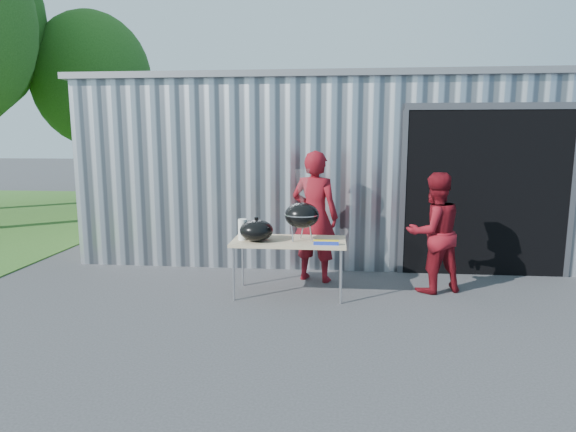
# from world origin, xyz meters

# --- Properties ---
(ground) EXTENTS (80.00, 80.00, 0.00)m
(ground) POSITION_xyz_m (0.00, 0.00, 0.00)
(ground) COLOR #363639
(building) EXTENTS (8.20, 6.20, 3.10)m
(building) POSITION_xyz_m (0.92, 4.59, 1.54)
(building) COLOR silver
(building) RESTS_ON ground
(tree_far) EXTENTS (3.57, 3.57, 5.92)m
(tree_far) POSITION_xyz_m (-6.50, 9.00, 3.85)
(tree_far) COLOR #442D19
(tree_far) RESTS_ON ground
(folding_table) EXTENTS (1.50, 0.75, 0.75)m
(folding_table) POSITION_xyz_m (0.42, 0.47, 0.71)
(folding_table) COLOR tan
(folding_table) RESTS_ON ground
(kettle_grill) EXTENTS (0.46, 0.46, 0.94)m
(kettle_grill) POSITION_xyz_m (0.59, 0.43, 1.17)
(kettle_grill) COLOR black
(kettle_grill) RESTS_ON folding_table
(grill_lid) EXTENTS (0.44, 0.44, 0.32)m
(grill_lid) POSITION_xyz_m (0.00, 0.37, 0.89)
(grill_lid) COLOR black
(grill_lid) RESTS_ON folding_table
(paper_towels) EXTENTS (0.12, 0.12, 0.28)m
(paper_towels) POSITION_xyz_m (-0.19, 0.42, 0.89)
(paper_towels) COLOR white
(paper_towels) RESTS_ON folding_table
(white_tub) EXTENTS (0.20, 0.15, 0.10)m
(white_tub) POSITION_xyz_m (-0.13, 0.64, 0.80)
(white_tub) COLOR white
(white_tub) RESTS_ON folding_table
(foil_box) EXTENTS (0.32, 0.05, 0.06)m
(foil_box) POSITION_xyz_m (0.92, 0.22, 0.78)
(foil_box) COLOR #1A30AB
(foil_box) RESTS_ON folding_table
(person_cook) EXTENTS (0.80, 0.65, 1.91)m
(person_cook) POSITION_xyz_m (0.74, 1.16, 0.96)
(person_cook) COLOR maroon
(person_cook) RESTS_ON ground
(person_bystander) EXTENTS (0.97, 0.87, 1.64)m
(person_bystander) POSITION_xyz_m (2.37, 0.80, 0.82)
(person_bystander) COLOR maroon
(person_bystander) RESTS_ON ground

